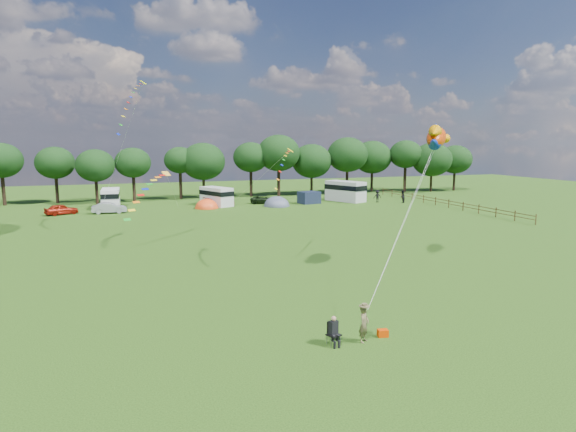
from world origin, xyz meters
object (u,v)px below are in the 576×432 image
object	(u,v)px
fish_kite	(436,137)
campervan_c	(216,196)
campervan_d	(345,190)
walker_b	(377,196)
car_b	(109,208)
kite_flyer	(364,324)
tent_greyblue	(277,206)
car_a	(61,209)
campervan_b	(111,198)
walker_a	(402,197)
car_c	(220,201)
car_d	(265,200)
camp_chair	(333,327)
tent_orange	(207,208)

from	to	relation	value
fish_kite	campervan_c	bearing A→B (deg)	53.39
campervan_d	walker_b	size ratio (longest dim) A/B	3.71
car_b	kite_flyer	distance (m)	47.97
car_b	tent_greyblue	distance (m)	22.38
tent_greyblue	walker_b	xyz separation A→B (m)	(15.79, -0.57, 0.90)
car_a	tent_greyblue	distance (m)	28.03
car_a	campervan_b	world-z (taller)	campervan_b
campervan_b	campervan_d	world-z (taller)	campervan_d
campervan_c	walker_a	xyz separation A→B (m)	(26.92, -5.85, -0.48)
car_c	kite_flyer	distance (m)	49.83
car_b	car_d	world-z (taller)	car_b
camp_chair	car_b	bearing A→B (deg)	80.96
campervan_d	tent_greyblue	world-z (taller)	campervan_d
car_a	walker_a	world-z (taller)	walker_a
car_b	camp_chair	distance (m)	47.47
tent_orange	walker_b	bearing A→B (deg)	-3.41
campervan_c	car_c	bearing A→B (deg)	-105.30
fish_kite	campervan_b	bearing A→B (deg)	70.06
car_c	kite_flyer	bearing A→B (deg)	160.77
tent_orange	camp_chair	xyz separation A→B (m)	(-2.04, -47.14, 0.78)
campervan_b	walker_a	size ratio (longest dim) A/B	2.92
campervan_c	fish_kite	bearing A→B (deg)	167.77
car_a	tent_orange	bearing A→B (deg)	-114.27
car_c	campervan_b	size ratio (longest dim) A/B	0.80
car_a	walker_b	size ratio (longest dim) A/B	2.15
camp_chair	campervan_b	bearing A→B (deg)	79.58
car_d	campervan_d	distance (m)	12.66
camp_chair	walker_a	size ratio (longest dim) A/B	0.72
car_a	walker_b	bearing A→B (deg)	-116.56
car_a	fish_kite	distance (m)	47.16
car_d	tent_greyblue	bearing A→B (deg)	-145.16
campervan_d	fish_kite	world-z (taller)	fish_kite
car_a	tent_greyblue	world-z (taller)	tent_greyblue
fish_kite	walker_a	bearing A→B (deg)	12.11
campervan_b	campervan_c	size ratio (longest dim) A/B	0.94
walker_b	tent_greyblue	bearing A→B (deg)	5.64
car_c	campervan_b	xyz separation A→B (m)	(-14.72, 2.04, 0.77)
car_c	kite_flyer	xyz separation A→B (m)	(-2.86, -49.75, 0.17)
camp_chair	car_c	bearing A→B (deg)	63.21
fish_kite	walker_b	world-z (taller)	fish_kite
tent_greyblue	camp_chair	world-z (taller)	tent_greyblue
car_d	campervan_b	bearing A→B (deg)	105.87
tent_orange	camp_chair	size ratio (longest dim) A/B	2.66
car_a	campervan_b	size ratio (longest dim) A/B	0.72
car_d	campervan_b	distance (m)	21.62
car_c	walker_a	bearing A→B (deg)	-118.54
campervan_b	tent_greyblue	distance (m)	22.97
tent_greyblue	campervan_c	bearing A→B (deg)	157.37
campervan_b	fish_kite	xyz separation A→B (m)	(22.82, -41.18, 7.83)
tent_orange	fish_kite	xyz separation A→B (m)	(10.36, -36.70, 9.24)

